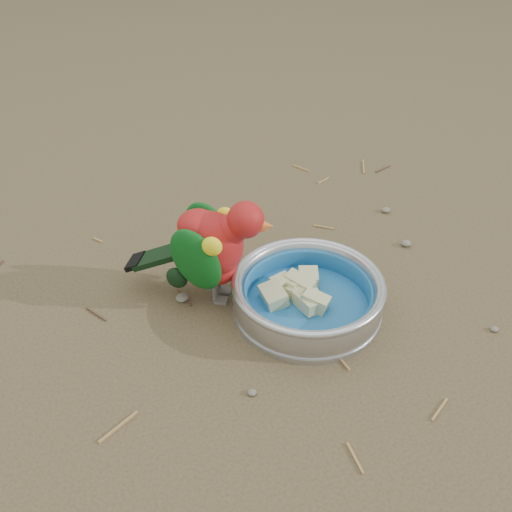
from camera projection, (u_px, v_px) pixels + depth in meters
name	position (u px, v px, depth m)	size (l,w,h in m)	color
ground	(273.00, 307.00, 0.90)	(60.00, 60.00, 0.00)	brown
food_bowl	(307.00, 307.00, 0.89)	(0.23, 0.23, 0.02)	#B2B2BA
bowl_wall	(308.00, 292.00, 0.87)	(0.23, 0.23, 0.04)	#B2B2BA
fruit_wedges	(308.00, 296.00, 0.88)	(0.14, 0.14, 0.03)	#C1BE8A
lory_parrot	(212.00, 253.00, 0.88)	(0.10, 0.21, 0.17)	#A81717
ground_debris	(257.00, 275.00, 0.97)	(0.90, 0.80, 0.01)	#A17945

